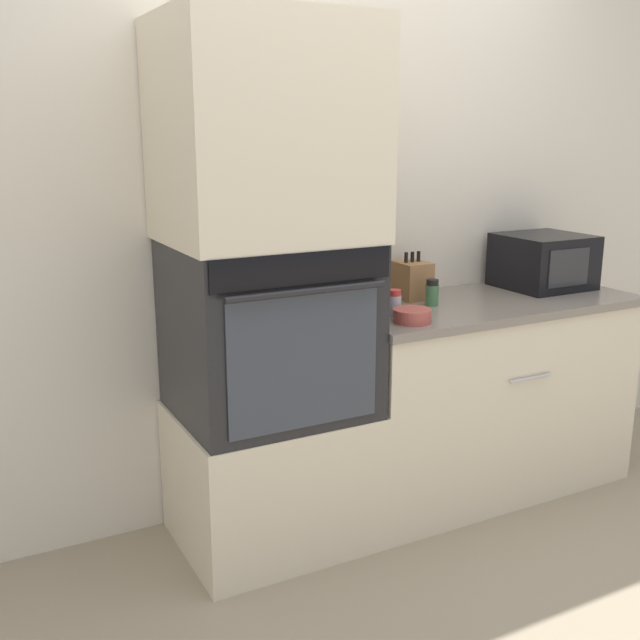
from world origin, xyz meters
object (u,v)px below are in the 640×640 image
(condiment_jar_near, at_px, (394,303))
(bowl, at_px, (412,315))
(microwave, at_px, (543,261))
(knife_block, at_px, (412,280))
(condiment_jar_mid, at_px, (432,293))
(wall_oven, at_px, (269,328))

(condiment_jar_near, bearing_deg, bowl, -88.54)
(microwave, distance_m, bowl, 0.96)
(knife_block, distance_m, bowl, 0.42)
(microwave, bearing_deg, condiment_jar_near, -171.28)
(bowl, xyz_separation_m, condiment_jar_mid, (0.24, 0.20, 0.03))
(knife_block, xyz_separation_m, bowl, (-0.24, -0.35, -0.06))
(microwave, relative_size, condiment_jar_mid, 3.41)
(wall_oven, relative_size, bowl, 4.65)
(microwave, distance_m, knife_block, 0.69)
(wall_oven, bearing_deg, knife_block, 12.71)
(knife_block, bearing_deg, condiment_jar_near, -136.41)
(bowl, height_order, condiment_jar_near, condiment_jar_near)
(wall_oven, xyz_separation_m, microwave, (1.44, 0.08, 0.12))
(bowl, bearing_deg, condiment_jar_near, 91.46)
(microwave, bearing_deg, wall_oven, -176.65)
(wall_oven, relative_size, microwave, 1.82)
(knife_block, relative_size, bowl, 1.39)
(microwave, relative_size, bowl, 2.55)
(condiment_jar_near, bearing_deg, wall_oven, 173.77)
(wall_oven, bearing_deg, microwave, 3.35)
(wall_oven, xyz_separation_m, knife_block, (0.76, 0.17, 0.08))
(knife_block, relative_size, condiment_jar_mid, 1.86)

